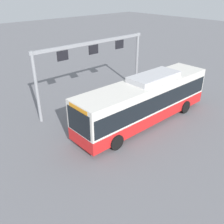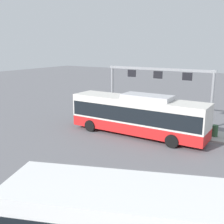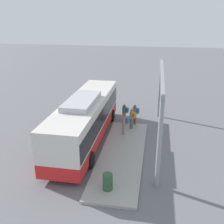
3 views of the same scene
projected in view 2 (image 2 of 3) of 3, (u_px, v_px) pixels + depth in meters
name	position (u px, v px, depth m)	size (l,w,h in m)	color
ground_plane	(137.00, 135.00, 22.69)	(120.00, 120.00, 0.00)	slate
platform_curb	(169.00, 129.00, 24.13)	(10.00, 2.80, 0.16)	#9E9E99
bus_main	(137.00, 114.00, 22.26)	(11.39, 2.74, 3.46)	red
person_boarding	(123.00, 111.00, 26.75)	(0.40, 0.57, 1.67)	maroon
person_waiting_near	(114.00, 113.00, 26.29)	(0.44, 0.59, 1.67)	maroon
person_waiting_mid	(140.00, 115.00, 25.18)	(0.46, 0.59, 1.67)	gray
person_waiting_far	(131.00, 112.00, 26.14)	(0.54, 0.60, 1.67)	#476B4C
platform_sign_gantry	(158.00, 82.00, 26.27)	(10.65, 0.24, 5.20)	gray
trash_bin	(215.00, 131.00, 21.85)	(0.52, 0.52, 0.90)	#2D5133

